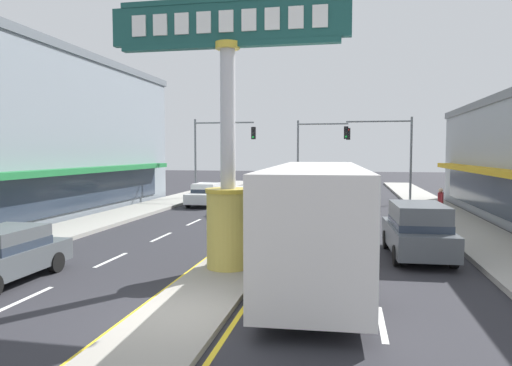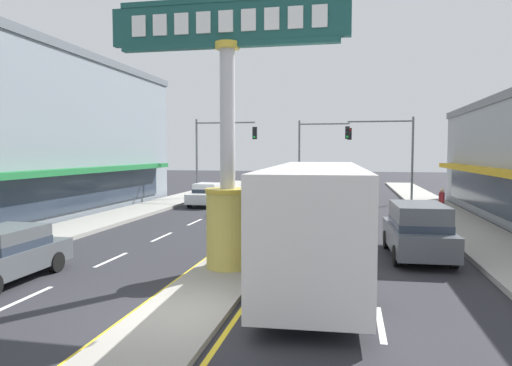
{
  "view_description": "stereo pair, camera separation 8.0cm",
  "coord_description": "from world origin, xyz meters",
  "px_view_note": "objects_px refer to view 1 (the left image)",
  "views": [
    {
      "loc": [
        3.57,
        -9.8,
        3.68
      ],
      "look_at": [
        0.43,
        6.23,
        2.6
      ],
      "focal_mm": 33.04,
      "sensor_mm": 36.0,
      "label": 1
    },
    {
      "loc": [
        3.65,
        -9.79,
        3.68
      ],
      "look_at": [
        0.43,
        6.23,
        2.6
      ],
      "focal_mm": 33.04,
      "sensor_mm": 36.0,
      "label": 2
    }
  ],
  "objects_px": {
    "sedan_near_left_lane": "(2,255)",
    "suv_near_right_lane": "(418,230)",
    "traffic_light_median_far": "(317,145)",
    "sedan_far_left_oncoming": "(243,200)",
    "traffic_light_left_side": "(217,145)",
    "bus_far_right_lane": "(317,212)",
    "traffic_light_right_side": "(386,144)",
    "pedestrian_far_side": "(440,203)",
    "district_sign": "(228,143)",
    "sedan_mid_left_lane": "(206,194)"
  },
  "relations": [
    {
      "from": "sedan_near_left_lane",
      "to": "suv_near_right_lane",
      "type": "bearing_deg",
      "value": 24.66
    },
    {
      "from": "suv_near_right_lane",
      "to": "traffic_light_median_far",
      "type": "bearing_deg",
      "value": 103.18
    },
    {
      "from": "sedan_far_left_oncoming",
      "to": "traffic_light_left_side",
      "type": "bearing_deg",
      "value": 116.72
    },
    {
      "from": "suv_near_right_lane",
      "to": "bus_far_right_lane",
      "type": "distance_m",
      "value": 4.39
    },
    {
      "from": "traffic_light_median_far",
      "to": "bus_far_right_lane",
      "type": "distance_m",
      "value": 23.76
    },
    {
      "from": "traffic_light_left_side",
      "to": "sedan_near_left_lane",
      "type": "bearing_deg",
      "value": -89.3
    },
    {
      "from": "suv_near_right_lane",
      "to": "sedan_far_left_oncoming",
      "type": "distance_m",
      "value": 13.77
    },
    {
      "from": "traffic_light_median_far",
      "to": "traffic_light_left_side",
      "type": "bearing_deg",
      "value": -157.74
    },
    {
      "from": "bus_far_right_lane",
      "to": "sedan_near_left_lane",
      "type": "relative_size",
      "value": 2.62
    },
    {
      "from": "traffic_light_right_side",
      "to": "pedestrian_far_side",
      "type": "distance_m",
      "value": 11.4
    },
    {
      "from": "pedestrian_far_side",
      "to": "sedan_far_left_oncoming",
      "type": "bearing_deg",
      "value": 164.13
    },
    {
      "from": "traffic_light_right_side",
      "to": "traffic_light_median_far",
      "type": "distance_m",
      "value": 5.69
    },
    {
      "from": "district_sign",
      "to": "bus_far_right_lane",
      "type": "height_order",
      "value": "district_sign"
    },
    {
      "from": "sedan_far_left_oncoming",
      "to": "district_sign",
      "type": "bearing_deg",
      "value": -79.07
    },
    {
      "from": "traffic_light_left_side",
      "to": "suv_near_right_lane",
      "type": "xyz_separation_m",
      "value": [
        12.24,
        -17.83,
        -3.26
      ]
    },
    {
      "from": "traffic_light_right_side",
      "to": "suv_near_right_lane",
      "type": "bearing_deg",
      "value": -90.88
    },
    {
      "from": "suv_near_right_lane",
      "to": "sedan_near_left_lane",
      "type": "distance_m",
      "value": 13.15
    },
    {
      "from": "pedestrian_far_side",
      "to": "traffic_light_median_far",
      "type": "bearing_deg",
      "value": 117.99
    },
    {
      "from": "suv_near_right_lane",
      "to": "sedan_far_left_oncoming",
      "type": "xyz_separation_m",
      "value": [
        -8.65,
        10.71,
        -0.2
      ]
    },
    {
      "from": "traffic_light_left_side",
      "to": "traffic_light_right_side",
      "type": "distance_m",
      "value": 12.53
    },
    {
      "from": "sedan_near_left_lane",
      "to": "sedan_mid_left_lane",
      "type": "xyz_separation_m",
      "value": [
        0.0,
        19.46,
        0.0
      ]
    },
    {
      "from": "district_sign",
      "to": "traffic_light_right_side",
      "type": "xyz_separation_m",
      "value": [
        6.26,
        21.6,
        0.31
      ]
    },
    {
      "from": "district_sign",
      "to": "bus_far_right_lane",
      "type": "xyz_separation_m",
      "value": [
        2.67,
        0.39,
        -2.07
      ]
    },
    {
      "from": "traffic_light_left_side",
      "to": "sedan_far_left_oncoming",
      "type": "bearing_deg",
      "value": -63.28
    },
    {
      "from": "traffic_light_right_side",
      "to": "suv_near_right_lane",
      "type": "height_order",
      "value": "traffic_light_right_side"
    },
    {
      "from": "traffic_light_left_side",
      "to": "suv_near_right_lane",
      "type": "height_order",
      "value": "traffic_light_left_side"
    },
    {
      "from": "traffic_light_right_side",
      "to": "traffic_light_median_far",
      "type": "bearing_deg",
      "value": 155.18
    },
    {
      "from": "sedan_near_left_lane",
      "to": "pedestrian_far_side",
      "type": "distance_m",
      "value": 19.26
    },
    {
      "from": "sedan_mid_left_lane",
      "to": "traffic_light_median_far",
      "type": "bearing_deg",
      "value": 44.15
    },
    {
      "from": "sedan_far_left_oncoming",
      "to": "bus_far_right_lane",
      "type": "bearing_deg",
      "value": -68.33
    },
    {
      "from": "sedan_far_left_oncoming",
      "to": "traffic_light_right_side",
      "type": "bearing_deg",
      "value": 40.92
    },
    {
      "from": "traffic_light_right_side",
      "to": "sedan_far_left_oncoming",
      "type": "distance_m",
      "value": 12.32
    },
    {
      "from": "bus_far_right_lane",
      "to": "sedan_near_left_lane",
      "type": "bearing_deg",
      "value": -162.48
    },
    {
      "from": "traffic_light_right_side",
      "to": "sedan_near_left_lane",
      "type": "xyz_separation_m",
      "value": [
        -12.23,
        -23.94,
        -3.46
      ]
    },
    {
      "from": "bus_far_right_lane",
      "to": "traffic_light_left_side",
      "type": "bearing_deg",
      "value": 113.46
    },
    {
      "from": "traffic_light_left_side",
      "to": "pedestrian_far_side",
      "type": "height_order",
      "value": "traffic_light_left_side"
    },
    {
      "from": "traffic_light_median_far",
      "to": "pedestrian_far_side",
      "type": "xyz_separation_m",
      "value": [
        7.01,
        -13.2,
        -3.05
      ]
    },
    {
      "from": "sedan_mid_left_lane",
      "to": "traffic_light_left_side",
      "type": "bearing_deg",
      "value": 94.23
    },
    {
      "from": "suv_near_right_lane",
      "to": "pedestrian_far_side",
      "type": "xyz_separation_m",
      "value": [
        2.14,
        7.64,
        0.16
      ]
    },
    {
      "from": "traffic_light_left_side",
      "to": "traffic_light_median_far",
      "type": "bearing_deg",
      "value": 22.26
    },
    {
      "from": "traffic_light_median_far",
      "to": "sedan_near_left_lane",
      "type": "bearing_deg",
      "value": -105.04
    },
    {
      "from": "traffic_light_median_far",
      "to": "sedan_near_left_lane",
      "type": "relative_size",
      "value": 1.44
    },
    {
      "from": "traffic_light_left_side",
      "to": "traffic_light_right_side",
      "type": "xyz_separation_m",
      "value": [
        12.52,
        0.63,
        0.0
      ]
    },
    {
      "from": "traffic_light_left_side",
      "to": "sedan_mid_left_lane",
      "type": "xyz_separation_m",
      "value": [
        0.29,
        -3.86,
        -3.46
      ]
    },
    {
      "from": "sedan_far_left_oncoming",
      "to": "pedestrian_far_side",
      "type": "relative_size",
      "value": 2.54
    },
    {
      "from": "traffic_light_median_far",
      "to": "sedan_near_left_lane",
      "type": "distance_m",
      "value": 27.47
    },
    {
      "from": "suv_near_right_lane",
      "to": "sedan_mid_left_lane",
      "type": "height_order",
      "value": "suv_near_right_lane"
    },
    {
      "from": "traffic_light_left_side",
      "to": "sedan_mid_left_lane",
      "type": "distance_m",
      "value": 5.19
    },
    {
      "from": "suv_near_right_lane",
      "to": "sedan_near_left_lane",
      "type": "relative_size",
      "value": 1.08
    },
    {
      "from": "sedan_near_left_lane",
      "to": "pedestrian_far_side",
      "type": "xyz_separation_m",
      "value": [
        14.09,
        13.13,
        0.36
      ]
    }
  ]
}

